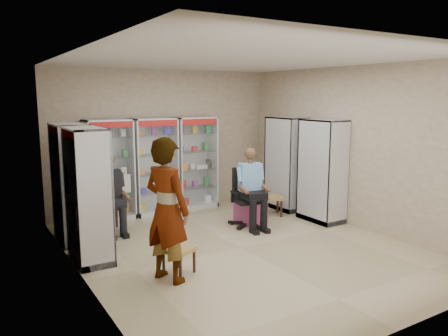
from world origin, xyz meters
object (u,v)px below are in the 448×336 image
cabinet_back_left (110,170)px  cabinet_left_near (88,196)px  office_chair (248,197)px  cabinet_left_far (71,183)px  standing_man (167,210)px  wooden_chair (109,206)px  cabinet_back_right (195,163)px  seated_shopkeeper (249,190)px  woven_stool_a (272,206)px  cabinet_right_near (322,171)px  woven_stool_b (179,261)px  cabinet_right_far (286,164)px  cabinet_back_mid (155,166)px  pink_trunk (250,210)px

cabinet_back_left → cabinet_left_near: same height
cabinet_left_near → office_chair: bearing=94.9°
cabinet_left_far → standing_man: (0.70, -2.33, -0.04)m
cabinet_left_near → wooden_chair: bearing=152.4°
cabinet_back_right → standing_man: size_ratio=1.04×
cabinet_left_near → seated_shopkeeper: 3.04m
cabinet_back_left → cabinet_back_right: size_ratio=1.00×
cabinet_back_right → woven_stool_a: 1.93m
cabinet_right_near → seated_shopkeeper: size_ratio=1.42×
cabinet_left_near → seated_shopkeeper: size_ratio=1.42×
woven_stool_b → standing_man: (-0.21, -0.11, 0.78)m
wooden_chair → woven_stool_a: (3.20, -0.68, -0.27)m
cabinet_left_near → cabinet_right_near: bearing=87.4°
cabinet_back_right → cabinet_right_far: (1.63, -1.13, 0.00)m
wooden_chair → woven_stool_a: size_ratio=2.32×
wooden_chair → cabinet_right_near: bearing=-21.6°
cabinet_left_near → wooden_chair: (0.68, 1.30, -0.53)m
office_chair → woven_stool_b: 2.55m
cabinet_right_near → woven_stool_b: 3.75m
cabinet_back_left → cabinet_back_mid: same height
cabinet_back_right → pink_trunk: 1.82m
seated_shopkeeper → woven_stool_a: seated_shopkeeper is taller
cabinet_back_right → cabinet_left_far: bearing=-161.8°
woven_stool_a → standing_man: 3.75m
seated_shopkeeper → woven_stool_a: (0.85, 0.41, -0.50)m
seated_shopkeeper → woven_stool_b: (-2.11, -1.33, -0.52)m
cabinet_right_near → wooden_chair: bearing=68.4°
cabinet_left_far → pink_trunk: bearing=78.1°
cabinet_left_far → cabinet_back_mid: bearing=116.3°
cabinet_back_mid → cabinet_left_far: size_ratio=1.00×
cabinet_right_near → seated_shopkeeper: cabinet_right_near is taller
cabinet_right_near → pink_trunk: cabinet_right_near is taller
cabinet_left_far → cabinet_left_near: 1.10m
cabinet_left_near → woven_stool_a: size_ratio=4.94×
wooden_chair → cabinet_left_near: bearing=-117.6°
cabinet_left_near → pink_trunk: bearing=97.5°
cabinet_left_near → standing_man: (0.70, -1.23, -0.04)m
wooden_chair → office_chair: (2.34, -1.04, 0.08)m
cabinet_right_far → office_chair: cabinet_right_far is taller
cabinet_back_right → wooden_chair: bearing=-161.2°
cabinet_right_near → office_chair: (-1.44, 0.46, -0.45)m
cabinet_left_far → office_chair: 3.17m
cabinet_right_far → cabinet_left_far: size_ratio=1.00×
cabinet_right_far → standing_man: size_ratio=1.04×
cabinet_back_right → woven_stool_a: size_ratio=4.94×
office_chair → seated_shopkeeper: 0.16m
cabinet_right_far → seated_shopkeeper: 1.62m
cabinet_right_far → woven_stool_b: cabinet_right_far is taller
office_chair → cabinet_right_far: bearing=32.7°
cabinet_back_left → standing_man: bearing=-94.0°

